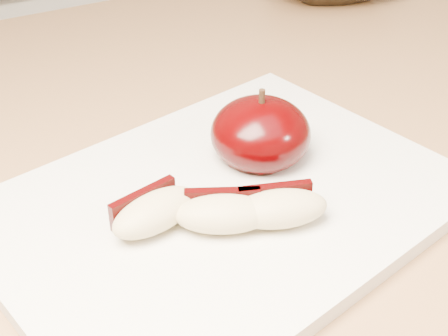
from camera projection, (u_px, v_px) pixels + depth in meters
back_cabinet at (68, 141)px, 1.33m from camera, size 2.40×0.62×0.94m
cutting_board at (224, 204)px, 0.45m from camera, size 0.37×0.30×0.01m
apple_half at (260, 133)px, 0.48m from camera, size 0.10×0.10×0.06m
apple_wedge_a at (154, 211)px, 0.41m from camera, size 0.07×0.04×0.02m
apple_wedge_b at (223, 213)px, 0.41m from camera, size 0.07×0.06×0.02m
apple_wedge_c at (279, 207)px, 0.42m from camera, size 0.07×0.05×0.02m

